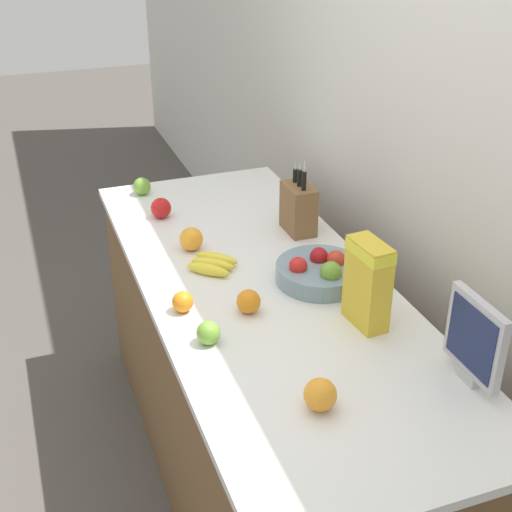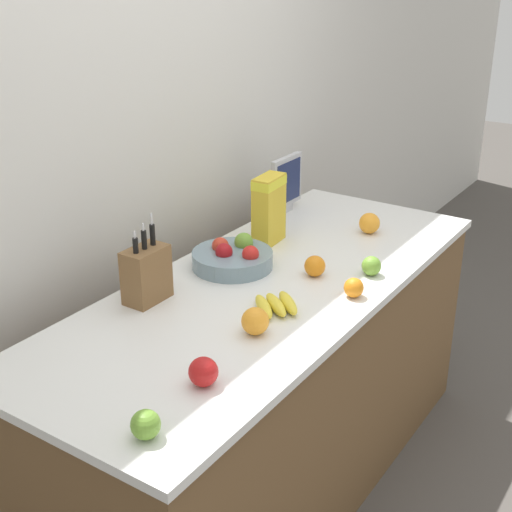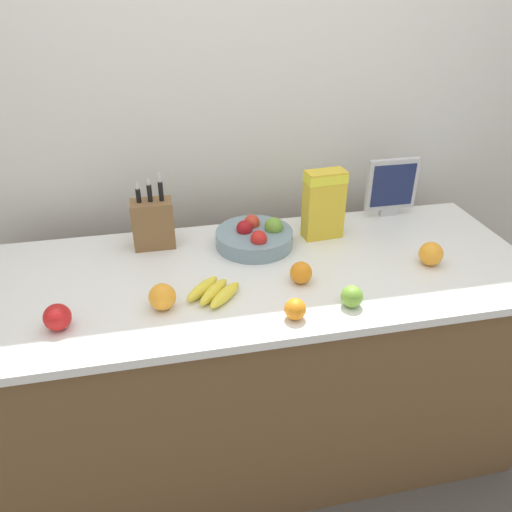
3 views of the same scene
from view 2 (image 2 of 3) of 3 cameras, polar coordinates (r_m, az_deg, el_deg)
ground_plane at (r=3.01m, az=0.90°, el=-17.40°), size 14.00×14.00×0.00m
wall_back at (r=2.74m, az=-9.85°, el=8.95°), size 9.00×0.06×2.60m
counter at (r=2.75m, az=0.95°, el=-10.42°), size 2.04×0.79×0.88m
knife_block at (r=2.39m, az=-8.76°, el=-1.43°), size 0.16×0.10×0.30m
small_monitor at (r=3.17m, az=2.45°, el=5.88°), size 0.22×0.03×0.25m
cereal_box at (r=2.82m, az=1.03°, el=3.98°), size 0.16×0.09×0.28m
fruit_bowl at (r=2.64m, az=-1.86°, el=-0.11°), size 0.30×0.30×0.11m
banana_bunch at (r=2.33m, az=1.60°, el=-3.92°), size 0.20×0.20×0.04m
apple_front at (r=2.60m, az=9.22°, el=-0.79°), size 0.07×0.07×0.07m
apple_middle at (r=1.78m, az=-8.83°, el=-13.18°), size 0.07×0.07×0.07m
apple_rightmost at (r=1.95m, az=-4.23°, el=-9.22°), size 0.08×0.08×0.08m
orange_front_right at (r=2.43m, az=7.83°, el=-2.52°), size 0.07×0.07×0.07m
orange_mid_left at (r=2.99m, az=9.06°, el=2.61°), size 0.09×0.09×0.09m
orange_by_cereal at (r=2.18m, az=-0.07°, el=-5.24°), size 0.09×0.09×0.09m
orange_back_center at (r=2.57m, az=4.73°, el=-0.81°), size 0.08×0.08×0.08m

